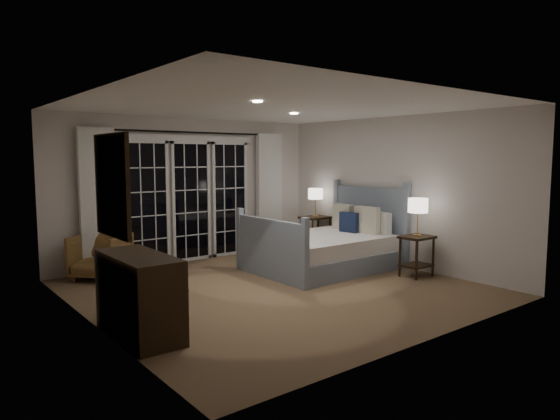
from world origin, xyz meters
TOP-DOWN VIEW (x-y plane):
  - floor at (0.00, 0.00)m, footprint 5.00×5.00m
  - ceiling at (0.00, 0.00)m, footprint 5.00×5.00m
  - wall_left at (-2.50, 0.00)m, footprint 0.02×5.00m
  - wall_right at (2.50, 0.00)m, footprint 0.02×5.00m
  - wall_back at (0.00, 2.50)m, footprint 5.00×0.02m
  - wall_front at (0.00, -2.50)m, footprint 5.00×0.02m
  - french_doors at (0.00, 2.46)m, footprint 2.50×0.04m
  - curtain_rod at (0.00, 2.40)m, footprint 3.50×0.03m
  - curtain_left at (-1.65, 2.38)m, footprint 0.55×0.10m
  - curtain_right at (1.65, 2.38)m, footprint 0.55×0.10m
  - downlight_a at (0.80, 0.60)m, footprint 0.12×0.12m
  - downlight_b at (-0.60, -0.40)m, footprint 0.12×0.12m
  - bed at (1.42, 0.51)m, footprint 2.24×1.61m
  - nightstand_left at (2.12, -0.76)m, footprint 0.48×0.39m
  - nightstand_right at (2.24, 1.69)m, footprint 0.53×0.43m
  - lamp_left at (2.12, -0.76)m, footprint 0.30×0.30m
  - lamp_right at (2.24, 1.69)m, footprint 0.28×0.28m
  - armchair at (-1.73, 2.10)m, footprint 1.04×1.04m
  - dresser at (-2.23, -0.60)m, footprint 0.51×1.19m
  - mirror at (-2.47, -0.60)m, footprint 0.05×0.85m

SIDE VIEW (x-z plane):
  - floor at x=0.00m, z-range 0.00..0.00m
  - bed at x=1.42m, z-range -0.32..0.98m
  - armchair at x=-1.73m, z-range 0.00..0.68m
  - nightstand_left at x=2.12m, z-range 0.10..0.73m
  - dresser at x=-2.23m, z-range 0.00..0.84m
  - nightstand_right at x=2.24m, z-range 0.11..0.80m
  - lamp_left at x=2.12m, z-range 0.80..1.38m
  - french_doors at x=0.00m, z-range -0.01..2.19m
  - lamp_right at x=2.24m, z-range 0.85..1.39m
  - curtain_left at x=-1.65m, z-range 0.02..2.27m
  - curtain_right at x=1.65m, z-range 0.02..2.27m
  - wall_left at x=-2.50m, z-range 0.00..2.50m
  - wall_right at x=2.50m, z-range 0.00..2.50m
  - wall_back at x=0.00m, z-range 0.00..2.50m
  - wall_front at x=0.00m, z-range 0.00..2.50m
  - mirror at x=-2.47m, z-range 1.05..2.05m
  - curtain_rod at x=0.00m, z-range 2.23..2.27m
  - downlight_a at x=0.80m, z-range 2.48..2.50m
  - downlight_b at x=-0.60m, z-range 2.48..2.50m
  - ceiling at x=0.00m, z-range 2.50..2.50m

